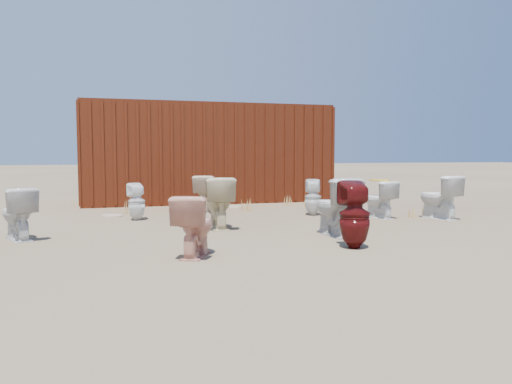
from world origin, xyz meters
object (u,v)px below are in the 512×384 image
object	(u,v)px
toilet_front_e	(439,197)
toilet_back_e	(313,197)
toilet_back_yellowlid	(379,199)
toilet_back_beige_right	(207,194)
toilet_front_maroon	(355,215)
toilet_back_beige_left	(218,203)
shipping_container	(206,153)
toilet_front_c	(335,207)
toilet_front_pink	(194,225)
toilet_front_a	(18,214)
toilet_back_a	(137,202)
loose_tank	(334,210)

from	to	relation	value
toilet_front_e	toilet_back_e	bearing A→B (deg)	-41.95
toilet_back_yellowlid	toilet_back_e	bearing A→B (deg)	-45.51
toilet_back_beige_right	toilet_front_maroon	bearing A→B (deg)	127.13
toilet_back_beige_left	toilet_back_e	distance (m)	2.41
toilet_back_yellowlid	shipping_container	bearing A→B (deg)	-71.40
toilet_back_beige_right	shipping_container	bearing A→B (deg)	-77.24
toilet_back_yellowlid	toilet_front_maroon	bearing A→B (deg)	44.15
toilet_back_beige_left	toilet_back_yellowlid	distance (m)	3.17
toilet_back_beige_left	toilet_front_maroon	bearing A→B (deg)	125.21
toilet_front_c	toilet_back_beige_right	distance (m)	3.57
toilet_front_pink	toilet_front_e	size ratio (longest dim) A/B	0.90
toilet_front_a	toilet_front_e	xyz separation A→B (m)	(7.01, 0.27, 0.04)
toilet_back_beige_left	toilet_back_yellowlid	bearing A→B (deg)	-168.21
shipping_container	toilet_back_e	distance (m)	4.06
toilet_front_a	toilet_back_a	xyz separation A→B (m)	(1.69, 1.65, -0.03)
toilet_back_beige_left	toilet_front_a	bearing A→B (deg)	9.46
toilet_front_c	loose_tank	xyz separation A→B (m)	(0.73, 1.60, -0.25)
toilet_front_a	toilet_back_e	xyz separation A→B (m)	(5.01, 1.42, -0.01)
toilet_front_pink	toilet_back_e	xyz separation A→B (m)	(2.84, 3.22, -0.01)
toilet_back_a	toilet_back_beige_left	world-z (taller)	toilet_back_beige_left
toilet_back_a	toilet_front_a	bearing A→B (deg)	29.84
toilet_back_beige_left	toilet_back_e	xyz separation A→B (m)	(2.12, 1.15, -0.06)
toilet_back_e	loose_tank	xyz separation A→B (m)	(0.10, -0.72, -0.18)
shipping_container	toilet_back_beige_right	xyz separation A→B (m)	(-0.49, -2.69, -0.82)
toilet_front_maroon	toilet_back_a	distance (m)	4.32
toilet_front_a	toilet_front_maroon	xyz separation A→B (m)	(4.19, -1.88, 0.06)
shipping_container	toilet_front_maroon	xyz separation A→B (m)	(0.59, -7.00, -0.77)
toilet_front_a	toilet_front_e	distance (m)	7.02
toilet_back_yellowlid	toilet_front_c	bearing A→B (deg)	33.89
toilet_back_a	toilet_back_beige_right	world-z (taller)	toilet_back_beige_right
toilet_back_yellowlid	toilet_back_e	distance (m)	1.25
toilet_front_a	toilet_back_beige_left	world-z (taller)	toilet_back_beige_left
toilet_front_maroon	toilet_back_beige_right	bearing A→B (deg)	-66.66
toilet_back_yellowlid	toilet_back_beige_right	bearing A→B (deg)	-40.90
toilet_back_beige_right	loose_tank	distance (m)	2.66
toilet_back_beige_left	toilet_back_e	world-z (taller)	toilet_back_beige_left
loose_tank	toilet_back_e	bearing A→B (deg)	66.47
toilet_front_a	loose_tank	world-z (taller)	toilet_front_a
toilet_front_a	toilet_back_e	size ratio (longest dim) A/B	1.04
toilet_back_beige_left	toilet_back_yellowlid	size ratio (longest dim) A/B	1.19
toilet_front_a	loose_tank	bearing A→B (deg)	165.07
toilet_back_beige_left	toilet_back_a	bearing A→B (deg)	-44.66
shipping_container	toilet_back_e	size ratio (longest dim) A/B	8.55
toilet_back_beige_left	loose_tank	distance (m)	2.28
toilet_back_beige_left	toilet_back_beige_right	size ratio (longest dim) A/B	1.09
toilet_front_pink	toilet_back_a	world-z (taller)	toilet_front_pink
toilet_back_yellowlid	toilet_back_beige_left	bearing A→B (deg)	-2.51
toilet_front_a	toilet_back_yellowlid	world-z (taller)	toilet_front_a
toilet_front_pink	toilet_front_e	bearing A→B (deg)	-132.55
toilet_front_pink	toilet_front_maroon	distance (m)	2.02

